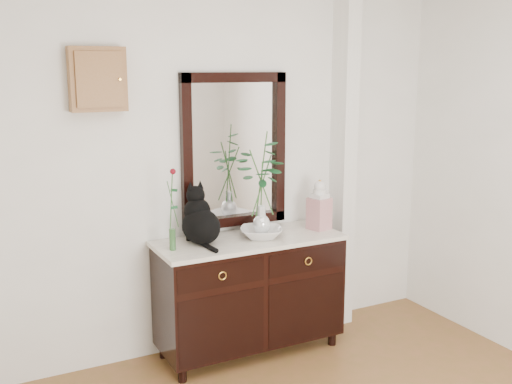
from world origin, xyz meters
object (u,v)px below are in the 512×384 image
sideboard (250,289)px  cat (201,215)px  lotus_bowl (261,233)px  ginger_jar (319,204)px

sideboard → cat: (-0.34, 0.04, 0.57)m
cat → lotus_bowl: 0.46m
cat → sideboard: bearing=-12.2°
ginger_jar → cat: bearing=176.6°
lotus_bowl → ginger_jar: size_ratio=0.79×
cat → ginger_jar: size_ratio=1.06×
cat → lotus_bowl: (0.43, -0.07, -0.16)m
sideboard → ginger_jar: bearing=-1.0°
cat → ginger_jar: cat is taller
lotus_bowl → cat: bearing=170.6°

